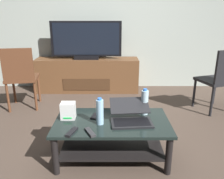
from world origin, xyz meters
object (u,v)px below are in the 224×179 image
object	(u,v)px
coffee_table	(112,132)
router_box	(68,111)
water_bottle_far	(145,102)
laptop	(131,115)
water_bottle_near	(100,112)
dining_chair	(221,78)
tv_remote	(72,132)
media_cabinet	(88,75)
soundbar_remote	(90,132)
cell_phone	(96,116)
television	(86,41)
side_chair	(21,75)

from	to	relation	value
coffee_table	router_box	xyz separation A→B (m)	(-0.42, 0.05, 0.20)
coffee_table	water_bottle_far	bearing A→B (deg)	25.74
laptop	water_bottle_near	xyz separation A→B (m)	(-0.29, -0.06, 0.07)
dining_chair	tv_remote	size ratio (longest dim) A/B	5.74
coffee_table	dining_chair	world-z (taller)	dining_chair
media_cabinet	router_box	xyz separation A→B (m)	(0.02, -2.05, 0.18)
coffee_table	tv_remote	distance (m)	0.44
router_box	soundbar_remote	bearing A→B (deg)	-51.42
water_bottle_far	cell_phone	distance (m)	0.51
coffee_table	water_bottle_near	distance (m)	0.27
tv_remote	laptop	bearing A→B (deg)	42.40
laptop	tv_remote	distance (m)	0.58
television	cell_phone	bearing A→B (deg)	-81.81
side_chair	coffee_table	bearing A→B (deg)	-42.99
cell_phone	water_bottle_near	bearing A→B (deg)	-58.31
media_cabinet	soundbar_remote	bearing A→B (deg)	-83.64
water_bottle_near	side_chair	bearing A→B (deg)	133.06
dining_chair	soundbar_remote	distance (m)	2.19
television	water_bottle_near	xyz separation A→B (m)	(0.34, -2.15, -0.40)
laptop	tv_remote	size ratio (longest dim) A/B	2.54
cell_phone	side_chair	bearing A→B (deg)	149.11
media_cabinet	soundbar_remote	size ratio (longest dim) A/B	11.48
side_chair	water_bottle_near	world-z (taller)	side_chair
dining_chair	laptop	distance (m)	1.75
dining_chair	tv_remote	distance (m)	2.31
media_cabinet	television	world-z (taller)	television
tv_remote	cell_phone	bearing A→B (deg)	79.44
water_bottle_near	soundbar_remote	world-z (taller)	water_bottle_near
water_bottle_near	water_bottle_far	bearing A→B (deg)	26.87
side_chair	water_bottle_near	bearing A→B (deg)	-46.94
coffee_table	soundbar_remote	xyz separation A→B (m)	(-0.19, -0.24, 0.13)
media_cabinet	dining_chair	world-z (taller)	dining_chair
water_bottle_near	soundbar_remote	size ratio (longest dim) A/B	1.60
router_box	water_bottle_far	bearing A→B (deg)	7.87
coffee_table	television	world-z (taller)	television
water_bottle_far	tv_remote	distance (m)	0.79
water_bottle_near	water_bottle_far	xyz separation A→B (m)	(0.44, 0.22, 0.01)
dining_chair	media_cabinet	bearing A→B (deg)	153.42
water_bottle_far	soundbar_remote	xyz separation A→B (m)	(-0.52, -0.40, -0.12)
dining_chair	tv_remote	bearing A→B (deg)	-143.98
soundbar_remote	coffee_table	bearing A→B (deg)	26.12
coffee_table	cell_phone	bearing A→B (deg)	149.22
router_box	water_bottle_far	size ratio (longest dim) A/B	0.60
router_box	tv_remote	bearing A→B (deg)	-74.81
side_chair	laptop	world-z (taller)	side_chair
water_bottle_far	tv_remote	world-z (taller)	water_bottle_far
media_cabinet	laptop	world-z (taller)	media_cabinet
soundbar_remote	router_box	bearing A→B (deg)	102.44
cell_phone	soundbar_remote	world-z (taller)	soundbar_remote
laptop	tv_remote	world-z (taller)	laptop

